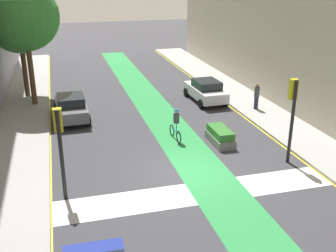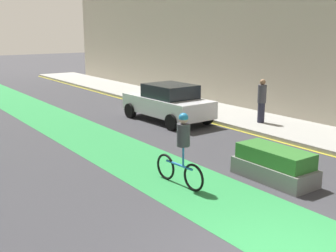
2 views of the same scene
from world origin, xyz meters
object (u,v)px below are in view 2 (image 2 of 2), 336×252
at_px(car_white_right_far, 168,102).
at_px(median_planter, 274,165).
at_px(cyclist_in_lane, 182,148).
at_px(pedestrian_sidewalk_right_a, 262,100).

height_order(car_white_right_far, median_planter, car_white_right_far).
height_order(cyclist_in_lane, median_planter, cyclist_in_lane).
xyz_separation_m(car_white_right_far, pedestrian_sidewalk_right_a, (2.49, -2.89, 0.23)).
height_order(cyclist_in_lane, pedestrian_sidewalk_right_a, pedestrian_sidewalk_right_a).
xyz_separation_m(pedestrian_sidewalk_right_a, median_planter, (-4.34, -4.42, -0.63)).
bearing_deg(car_white_right_far, pedestrian_sidewalk_right_a, -49.27).
xyz_separation_m(car_white_right_far, cyclist_in_lane, (-4.04, -6.27, 0.17)).
relative_size(pedestrian_sidewalk_right_a, median_planter, 0.79).
distance_m(cyclist_in_lane, pedestrian_sidewalk_right_a, 7.35).
distance_m(car_white_right_far, median_planter, 7.56).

